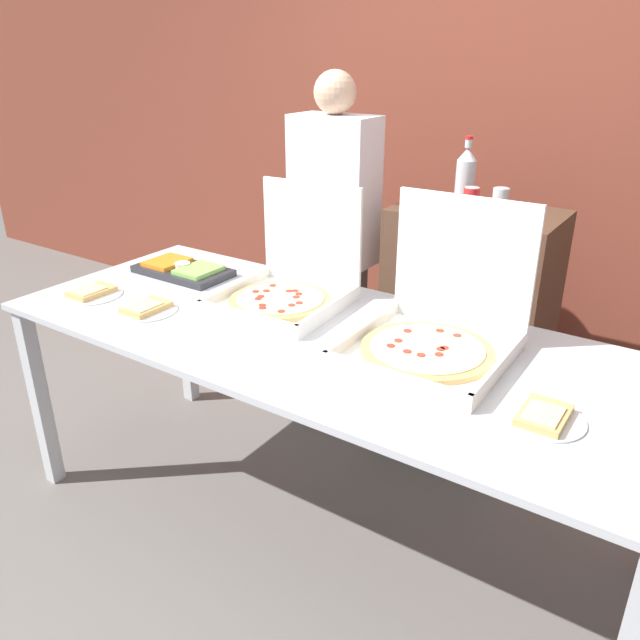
{
  "coord_description": "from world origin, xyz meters",
  "views": [
    {
      "loc": [
        1.12,
        -1.66,
        1.79
      ],
      "look_at": [
        0.0,
        0.0,
        0.91
      ],
      "focal_mm": 35.0,
      "sensor_mm": 36.0,
      "label": 1
    }
  ],
  "objects_px": {
    "soda_can_silver": "(500,203)",
    "paper_plate_front_center": "(91,293)",
    "pizza_box_far_left": "(436,328)",
    "pizza_box_near_right": "(288,284)",
    "veggie_tray": "(183,270)",
    "soda_bottle": "(465,178)",
    "person_guest_plaid": "(334,247)",
    "paper_plate_front_left": "(146,308)",
    "paper_plate_front_right": "(543,417)",
    "soda_can_colored": "(471,202)"
  },
  "relations": [
    {
      "from": "soda_bottle",
      "to": "person_guest_plaid",
      "type": "relative_size",
      "value": 0.18
    },
    {
      "from": "veggie_tray",
      "to": "pizza_box_far_left",
      "type": "bearing_deg",
      "value": -3.69
    },
    {
      "from": "paper_plate_front_left",
      "to": "paper_plate_front_center",
      "type": "distance_m",
      "value": 0.31
    },
    {
      "from": "pizza_box_near_right",
      "to": "pizza_box_far_left",
      "type": "distance_m",
      "value": 0.66
    },
    {
      "from": "pizza_box_near_right",
      "to": "paper_plate_front_right",
      "type": "bearing_deg",
      "value": -18.29
    },
    {
      "from": "veggie_tray",
      "to": "soda_bottle",
      "type": "xyz_separation_m",
      "value": [
        0.99,
        0.74,
        0.39
      ]
    },
    {
      "from": "paper_plate_front_center",
      "to": "soda_bottle",
      "type": "relative_size",
      "value": 0.79
    },
    {
      "from": "soda_can_colored",
      "to": "paper_plate_front_left",
      "type": "bearing_deg",
      "value": -131.42
    },
    {
      "from": "paper_plate_front_center",
      "to": "paper_plate_front_left",
      "type": "bearing_deg",
      "value": 1.94
    },
    {
      "from": "pizza_box_near_right",
      "to": "soda_can_silver",
      "type": "relative_size",
      "value": 3.94
    },
    {
      "from": "pizza_box_far_left",
      "to": "paper_plate_front_center",
      "type": "xyz_separation_m",
      "value": [
        -1.37,
        -0.31,
        -0.07
      ]
    },
    {
      "from": "soda_can_silver",
      "to": "person_guest_plaid",
      "type": "distance_m",
      "value": 0.85
    },
    {
      "from": "paper_plate_front_center",
      "to": "person_guest_plaid",
      "type": "bearing_deg",
      "value": 63.81
    },
    {
      "from": "paper_plate_front_left",
      "to": "pizza_box_far_left",
      "type": "bearing_deg",
      "value": 15.94
    },
    {
      "from": "pizza_box_far_left",
      "to": "soda_can_silver",
      "type": "distance_m",
      "value": 0.8
    },
    {
      "from": "veggie_tray",
      "to": "soda_can_silver",
      "type": "height_order",
      "value": "soda_can_silver"
    },
    {
      "from": "paper_plate_front_left",
      "to": "person_guest_plaid",
      "type": "xyz_separation_m",
      "value": [
        0.19,
        1.02,
        0.02
      ]
    },
    {
      "from": "paper_plate_front_center",
      "to": "veggie_tray",
      "type": "xyz_separation_m",
      "value": [
        0.12,
        0.39,
        0.01
      ]
    },
    {
      "from": "paper_plate_front_center",
      "to": "soda_can_colored",
      "type": "distance_m",
      "value": 1.6
    },
    {
      "from": "soda_can_silver",
      "to": "soda_can_colored",
      "type": "bearing_deg",
      "value": -151.56
    },
    {
      "from": "pizza_box_far_left",
      "to": "paper_plate_front_left",
      "type": "distance_m",
      "value": 1.1
    },
    {
      "from": "pizza_box_near_right",
      "to": "person_guest_plaid",
      "type": "bearing_deg",
      "value": 104.58
    },
    {
      "from": "paper_plate_front_left",
      "to": "pizza_box_near_right",
      "type": "bearing_deg",
      "value": 43.1
    },
    {
      "from": "paper_plate_front_right",
      "to": "soda_bottle",
      "type": "distance_m",
      "value": 1.31
    },
    {
      "from": "soda_bottle",
      "to": "pizza_box_near_right",
      "type": "bearing_deg",
      "value": -117.85
    },
    {
      "from": "pizza_box_far_left",
      "to": "paper_plate_front_right",
      "type": "xyz_separation_m",
      "value": [
        0.42,
        -0.22,
        -0.07
      ]
    },
    {
      "from": "soda_can_silver",
      "to": "paper_plate_front_center",
      "type": "bearing_deg",
      "value": -140.65
    },
    {
      "from": "pizza_box_near_right",
      "to": "soda_can_silver",
      "type": "height_order",
      "value": "pizza_box_near_right"
    },
    {
      "from": "paper_plate_front_left",
      "to": "soda_can_colored",
      "type": "bearing_deg",
      "value": 48.58
    },
    {
      "from": "paper_plate_front_left",
      "to": "soda_bottle",
      "type": "distance_m",
      "value": 1.44
    },
    {
      "from": "paper_plate_front_left",
      "to": "person_guest_plaid",
      "type": "height_order",
      "value": "person_guest_plaid"
    },
    {
      "from": "soda_can_silver",
      "to": "veggie_tray",
      "type": "bearing_deg",
      "value": -150.3
    },
    {
      "from": "pizza_box_far_left",
      "to": "paper_plate_front_center",
      "type": "distance_m",
      "value": 1.41
    },
    {
      "from": "paper_plate_front_right",
      "to": "veggie_tray",
      "type": "bearing_deg",
      "value": 169.73
    },
    {
      "from": "paper_plate_front_right",
      "to": "person_guest_plaid",
      "type": "height_order",
      "value": "person_guest_plaid"
    },
    {
      "from": "soda_bottle",
      "to": "soda_can_colored",
      "type": "height_order",
      "value": "soda_bottle"
    },
    {
      "from": "pizza_box_far_left",
      "to": "person_guest_plaid",
      "type": "distance_m",
      "value": 1.13
    },
    {
      "from": "person_guest_plaid",
      "to": "pizza_box_far_left",
      "type": "bearing_deg",
      "value": 140.22
    },
    {
      "from": "pizza_box_far_left",
      "to": "soda_bottle",
      "type": "xyz_separation_m",
      "value": [
        -0.26,
        0.82,
        0.33
      ]
    },
    {
      "from": "soda_can_colored",
      "to": "person_guest_plaid",
      "type": "distance_m",
      "value": 0.76
    },
    {
      "from": "paper_plate_front_left",
      "to": "paper_plate_front_center",
      "type": "xyz_separation_m",
      "value": [
        -0.31,
        -0.01,
        -0.0
      ]
    },
    {
      "from": "paper_plate_front_left",
      "to": "soda_can_silver",
      "type": "height_order",
      "value": "soda_can_silver"
    },
    {
      "from": "paper_plate_front_right",
      "to": "person_guest_plaid",
      "type": "distance_m",
      "value": 1.6
    },
    {
      "from": "pizza_box_near_right",
      "to": "veggie_tray",
      "type": "xyz_separation_m",
      "value": [
        -0.59,
        0.01,
        -0.06
      ]
    },
    {
      "from": "pizza_box_far_left",
      "to": "soda_bottle",
      "type": "height_order",
      "value": "soda_bottle"
    },
    {
      "from": "veggie_tray",
      "to": "person_guest_plaid",
      "type": "bearing_deg",
      "value": 58.97
    },
    {
      "from": "paper_plate_front_right",
      "to": "person_guest_plaid",
      "type": "xyz_separation_m",
      "value": [
        -1.29,
        0.94,
        0.01
      ]
    },
    {
      "from": "paper_plate_front_right",
      "to": "paper_plate_front_center",
      "type": "relative_size",
      "value": 0.93
    },
    {
      "from": "pizza_box_near_right",
      "to": "veggie_tray",
      "type": "bearing_deg",
      "value": 176.11
    },
    {
      "from": "pizza_box_near_right",
      "to": "soda_bottle",
      "type": "xyz_separation_m",
      "value": [
        0.4,
        0.75,
        0.34
      ]
    }
  ]
}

